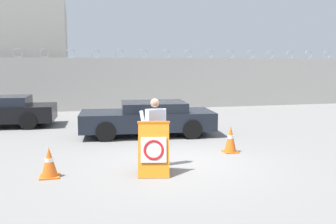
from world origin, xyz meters
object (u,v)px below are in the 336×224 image
Objects in this scene: parked_car_rear_sedan at (148,118)px; security_guard at (155,129)px; traffic_cone_mid at (231,139)px; traffic_cone_near at (49,162)px; barricade_sign at (154,148)px.

security_guard is at bearing 86.84° from parked_car_rear_sedan.
parked_car_rear_sedan is (0.59, 3.93, -0.30)m from security_guard.
security_guard reaches higher than traffic_cone_mid.
security_guard is 3.98m from parked_car_rear_sedan.
security_guard is at bearing -159.33° from traffic_cone_mid.
security_guard is 2.47× the size of traffic_cone_near.
barricade_sign is 2.91m from traffic_cone_mid.
barricade_sign is 1.57× the size of traffic_cone_mid.
barricade_sign reaches higher than parked_car_rear_sedan.
security_guard is at bearing 7.31° from traffic_cone_near.
security_guard is 0.35× the size of parked_car_rear_sedan.
traffic_cone_near is at bearing -6.83° from security_guard.
parked_car_rear_sedan is at bearing -112.76° from security_guard.
traffic_cone_near is at bearing -165.92° from traffic_cone_mid.
traffic_cone_near is at bearing 60.01° from parked_car_rear_sedan.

